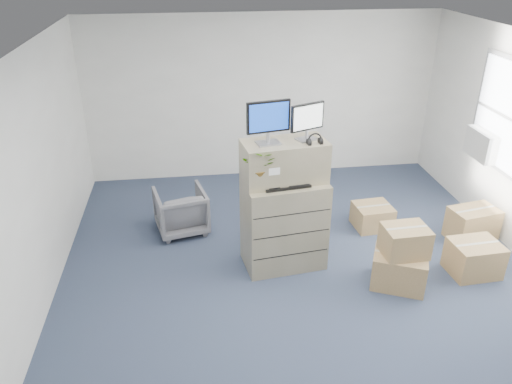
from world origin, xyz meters
TOP-DOWN VIEW (x-y plane):
  - ground at (0.00, 0.00)m, footprint 7.00×7.00m
  - wall_back at (0.00, 3.51)m, footprint 6.00×0.02m
  - ac_unit at (2.87, 1.40)m, footprint 0.24×0.60m
  - filing_cabinet_lower at (-0.16, 0.61)m, footprint 1.08×0.74m
  - filing_cabinet_upper at (-0.16, 0.67)m, footprint 1.06×0.63m
  - monitor_left at (-0.37, 0.63)m, footprint 0.52×0.25m
  - monitor_right at (0.11, 0.70)m, footprint 0.43×0.25m
  - headphones at (0.17, 0.55)m, footprint 0.18×0.04m
  - keyboard at (-0.17, 0.50)m, footprint 0.59×0.31m
  - mouse at (0.23, 0.52)m, footprint 0.12×0.08m
  - water_bottle at (-0.07, 0.71)m, footprint 0.08×0.08m
  - phone_dock at (-0.23, 0.64)m, footprint 0.07×0.06m
  - external_drive at (0.15, 0.80)m, footprint 0.30×0.27m
  - tissue_box at (0.16, 0.72)m, footprint 0.27×0.21m
  - potted_plant at (-0.49, 0.48)m, footprint 0.46×0.50m
  - office_chair at (-1.47, 1.62)m, footprint 0.81×0.78m
  - cardboard_boxes at (1.75, 0.41)m, footprint 2.18×2.00m

SIDE VIEW (x-z plane):
  - ground at x=0.00m, z-range 0.00..0.00m
  - cardboard_boxes at x=1.75m, z-range -0.13..0.67m
  - office_chair at x=-1.47m, z-range 0.00..0.71m
  - filing_cabinet_lower at x=-0.16m, z-range 0.00..1.17m
  - keyboard at x=-0.17m, z-range 1.17..1.20m
  - mouse at x=0.23m, z-range 1.17..1.21m
  - ac_unit at x=2.87m, z-range 1.00..1.40m
  - external_drive at x=0.15m, z-range 1.17..1.25m
  - phone_dock at x=-0.23m, z-range 1.15..1.28m
  - tissue_box at x=0.16m, z-range 1.25..1.34m
  - water_bottle at x=-0.07m, z-range 1.17..1.47m
  - wall_back at x=0.00m, z-range 0.00..2.80m
  - potted_plant at x=-0.49m, z-range 1.20..1.61m
  - filing_cabinet_upper at x=-0.16m, z-range 1.17..1.68m
  - headphones at x=0.17m, z-range 1.64..1.81m
  - monitor_right at x=0.11m, z-range 1.70..2.15m
  - monitor_left at x=-0.37m, z-range 1.71..2.22m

